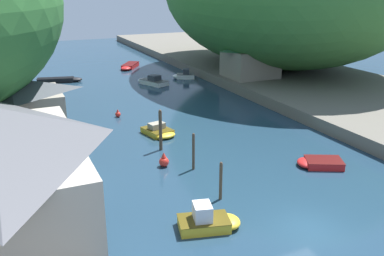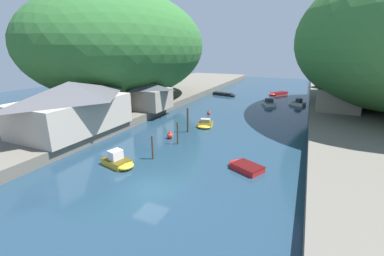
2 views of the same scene
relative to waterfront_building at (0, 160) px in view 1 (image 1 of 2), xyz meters
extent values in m
plane|color=#1E384C|center=(15.98, 23.23, -4.51)|extent=(130.00, 130.00, 0.00)
cube|color=#666056|center=(39.20, 23.23, -3.88)|extent=(22.00, 120.00, 1.26)
cube|color=#B2A899|center=(0.00, 0.00, -1.19)|extent=(8.36, 13.44, 4.11)
cube|color=gray|center=(1.25, 14.69, -1.50)|extent=(7.97, 6.08, 3.50)
pyramid|color=#3D4247|center=(1.25, 14.69, 0.92)|extent=(8.61, 6.57, 1.34)
cube|color=gray|center=(32.32, 26.48, -1.39)|extent=(6.46, 5.93, 3.72)
pyramid|color=#38704C|center=(32.32, 26.48, 1.05)|extent=(6.97, 6.41, 1.18)
cube|color=red|center=(22.91, -0.03, -4.24)|extent=(3.35, 3.00, 0.55)
ellipsoid|color=red|center=(21.67, 0.59, -4.24)|extent=(2.07, 2.29, 0.55)
cube|color=#450A0A|center=(22.91, -0.03, -3.95)|extent=(3.42, 3.06, 0.03)
cube|color=black|center=(7.69, 39.76, -4.20)|extent=(5.24, 2.62, 0.64)
ellipsoid|color=black|center=(10.14, 39.19, -4.20)|extent=(2.77, 1.97, 0.64)
cube|color=black|center=(7.69, 39.76, -3.86)|extent=(5.34, 2.67, 0.03)
cube|color=gold|center=(13.55, 12.57, -4.26)|extent=(2.67, 3.20, 0.50)
ellipsoid|color=gold|center=(13.87, 11.21, -4.26)|extent=(2.25, 1.81, 0.50)
cube|color=#4C3E0E|center=(13.55, 12.57, -4.00)|extent=(2.72, 3.27, 0.03)
cube|color=#9E937F|center=(13.53, 12.66, -3.73)|extent=(1.65, 1.29, 0.57)
cube|color=red|center=(20.88, 46.49, -4.18)|extent=(4.10, 4.98, 0.67)
ellipsoid|color=red|center=(19.62, 44.50, -4.18)|extent=(2.76, 2.94, 0.67)
cube|color=#450A0A|center=(20.88, 46.49, -3.83)|extent=(4.19, 5.08, 0.03)
cube|color=gold|center=(10.37, -4.30, -4.20)|extent=(3.27, 2.45, 0.62)
ellipsoid|color=gold|center=(11.78, -4.65, -4.20)|extent=(1.83, 2.00, 0.62)
cube|color=#4C3E0E|center=(10.37, -4.30, -3.88)|extent=(3.33, 2.50, 0.03)
cube|color=silver|center=(10.28, -4.27, -3.40)|extent=(1.30, 1.46, 0.99)
cube|color=white|center=(20.27, 32.56, -4.20)|extent=(3.45, 4.47, 0.62)
ellipsoid|color=white|center=(19.44, 34.39, -4.20)|extent=(2.54, 2.60, 0.62)
cube|color=#525252|center=(20.27, 32.56, -3.87)|extent=(3.52, 4.56, 0.03)
cube|color=#333842|center=(20.32, 32.45, -3.52)|extent=(1.84, 1.85, 0.74)
cube|color=white|center=(26.01, 34.53, -4.19)|extent=(3.08, 2.61, 0.65)
ellipsoid|color=white|center=(24.81, 35.05, -4.19)|extent=(1.85, 2.00, 0.65)
cube|color=#525252|center=(26.01, 34.53, -3.85)|extent=(3.15, 2.66, 0.03)
cube|color=#333842|center=(26.09, 34.49, -3.46)|extent=(1.32, 1.46, 0.81)
cylinder|color=#4C3D2D|center=(12.95, -1.49, -3.23)|extent=(0.21, 0.21, 2.57)
sphere|color=#4C3D2D|center=(12.95, -1.49, -1.90)|extent=(0.19, 0.19, 0.19)
cylinder|color=#4C3D2D|center=(13.32, 3.67, -3.10)|extent=(0.21, 0.21, 2.83)
sphere|color=#4C3D2D|center=(13.32, 3.67, -1.65)|extent=(0.19, 0.19, 0.19)
cylinder|color=#4C3D2D|center=(12.43, 8.55, -2.79)|extent=(0.28, 0.28, 3.45)
sphere|color=#4C3D2D|center=(12.43, 8.55, -1.01)|extent=(0.26, 0.26, 0.26)
sphere|color=red|center=(11.42, 5.10, -4.12)|extent=(0.78, 0.78, 0.78)
cone|color=red|center=(11.42, 5.10, -3.53)|extent=(0.39, 0.39, 0.39)
sphere|color=red|center=(11.53, 19.43, -4.22)|extent=(0.59, 0.59, 0.59)
cone|color=red|center=(11.53, 19.43, -3.78)|extent=(0.29, 0.29, 0.29)
cylinder|color=#282D3D|center=(1.62, 9.62, -2.83)|extent=(0.13, 0.13, 0.85)
cylinder|color=#282D3D|center=(1.67, 9.79, -2.83)|extent=(0.13, 0.13, 0.85)
cube|color=#2D2D33|center=(1.65, 9.70, -2.09)|extent=(0.33, 0.43, 0.62)
sphere|color=beige|center=(1.65, 9.70, -1.67)|extent=(0.22, 0.22, 0.22)
camera|label=1|loc=(0.75, -23.98, 9.18)|focal=40.00mm
camera|label=2|loc=(27.28, -23.12, 6.94)|focal=24.00mm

